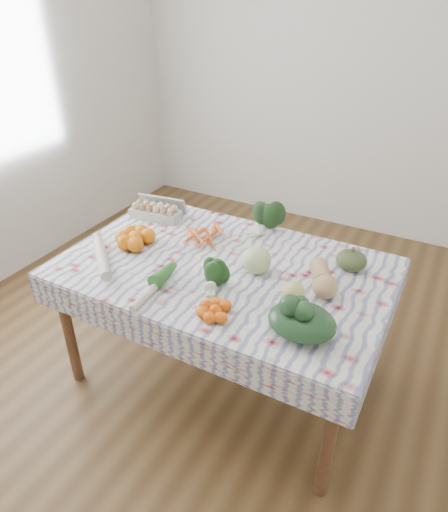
{
  "coord_description": "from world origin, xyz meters",
  "views": [
    {
      "loc": [
        0.94,
        -1.74,
        2.02
      ],
      "look_at": [
        0.0,
        0.0,
        0.82
      ],
      "focal_mm": 32.0,
      "sensor_mm": 36.0,
      "label": 1
    }
  ],
  "objects": [
    {
      "name": "carrot_bunch",
      "position": [
        -0.23,
        0.19,
        0.78
      ],
      "size": [
        0.29,
        0.28,
        0.04
      ],
      "primitive_type": "cube",
      "rotation": [
        0.0,
        0.0,
        0.31
      ],
      "color": "orange",
      "rests_on": "tablecloth"
    },
    {
      "name": "daikon",
      "position": [
        -0.57,
        -0.27,
        0.79
      ],
      "size": [
        0.33,
        0.31,
        0.06
      ],
      "primitive_type": "cylinder",
      "rotation": [
        1.57,
        0.0,
        0.82
      ],
      "color": "beige",
      "rests_on": "tablecloth"
    },
    {
      "name": "broccoli",
      "position": [
        0.04,
        -0.2,
        0.81
      ],
      "size": [
        0.2,
        0.2,
        0.1
      ],
      "primitive_type": "ellipsoid",
      "rotation": [
        0.0,
        0.0,
        0.55
      ],
      "color": "#1C4518",
      "rests_on": "tablecloth"
    },
    {
      "name": "orange_cluster",
      "position": [
        -0.53,
        -0.04,
        0.81
      ],
      "size": [
        0.28,
        0.28,
        0.09
      ],
      "primitive_type": "cube",
      "rotation": [
        0.0,
        0.0,
        -0.03
      ],
      "color": "orange",
      "rests_on": "tablecloth"
    },
    {
      "name": "cabbage",
      "position": [
        0.17,
        0.02,
        0.83
      ],
      "size": [
        0.15,
        0.15,
        0.14
      ],
      "primitive_type": "sphere",
      "rotation": [
        0.0,
        0.0,
        0.05
      ],
      "color": "#C2DF8A",
      "rests_on": "tablecloth"
    },
    {
      "name": "kabocha_squash",
      "position": [
        0.58,
        0.28,
        0.81
      ],
      "size": [
        0.19,
        0.19,
        0.1
      ],
      "primitive_type": "ellipsoid",
      "rotation": [
        0.0,
        0.0,
        -0.28
      ],
      "color": "#404E28",
      "rests_on": "tablecloth"
    },
    {
      "name": "grapefruit",
      "position": [
        0.42,
        -0.12,
        0.81
      ],
      "size": [
        0.11,
        0.11,
        0.1
      ],
      "primitive_type": "sphere",
      "rotation": [
        0.0,
        0.0,
        0.01
      ],
      "color": "#CCC25E",
      "rests_on": "tablecloth"
    },
    {
      "name": "butternut_squash",
      "position": [
        0.5,
        0.05,
        0.82
      ],
      "size": [
        0.22,
        0.28,
        0.12
      ],
      "primitive_type": "ellipsoid",
      "rotation": [
        0.0,
        0.0,
        0.47
      ],
      "color": "tan",
      "rests_on": "tablecloth"
    },
    {
      "name": "mandarin_cluster",
      "position": [
        0.16,
        -0.37,
        0.79
      ],
      "size": [
        0.24,
        0.24,
        0.06
      ],
      "primitive_type": "cube",
      "rotation": [
        0.0,
        0.0,
        0.29
      ],
      "color": "#FC610C",
      "rests_on": "tablecloth"
    },
    {
      "name": "kale_bunch",
      "position": [
        0.03,
        0.41,
        0.83
      ],
      "size": [
        0.2,
        0.19,
        0.15
      ],
      "primitive_type": "ellipsoid",
      "rotation": [
        0.0,
        0.0,
        -0.32
      ],
      "color": "black",
      "rests_on": "tablecloth"
    },
    {
      "name": "wall_back",
      "position": [
        0.0,
        2.25,
        1.4
      ],
      "size": [
        4.0,
        0.04,
        2.8
      ],
      "primitive_type": "cube",
      "color": "white",
      "rests_on": "ground"
    },
    {
      "name": "egg_carton",
      "position": [
        -0.63,
        0.28,
        0.8
      ],
      "size": [
        0.33,
        0.16,
        0.08
      ],
      "primitive_type": "cube",
      "rotation": [
        0.0,
        0.0,
        0.13
      ],
      "color": "#B3B3AD",
      "rests_on": "tablecloth"
    },
    {
      "name": "leek",
      "position": [
        -0.18,
        -0.35,
        0.78
      ],
      "size": [
        0.06,
        0.36,
        0.04
      ],
      "primitive_type": "cylinder",
      "rotation": [
        1.57,
        0.0,
        0.06
      ],
      "color": "beige",
      "rests_on": "tablecloth"
    },
    {
      "name": "tablecloth",
      "position": [
        0.0,
        0.0,
        0.76
      ],
      "size": [
        1.66,
        1.06,
        0.01
      ],
      "primitive_type": "cube",
      "color": "white",
      "rests_on": "dining_table"
    },
    {
      "name": "ground",
      "position": [
        0.0,
        0.0,
        0.0
      ],
      "size": [
        4.5,
        4.5,
        0.0
      ],
      "primitive_type": "plane",
      "color": "#52371C",
      "rests_on": "ground"
    },
    {
      "name": "spinach_bag",
      "position": [
        0.53,
        -0.31,
        0.82
      ],
      "size": [
        0.35,
        0.32,
        0.13
      ],
      "primitive_type": "ellipsoid",
      "rotation": [
        0.0,
        0.0,
        -0.41
      ],
      "color": "#17341A",
      "rests_on": "tablecloth"
    },
    {
      "name": "dining_table",
      "position": [
        0.0,
        0.0,
        0.68
      ],
      "size": [
        1.6,
        1.0,
        0.75
      ],
      "color": "brown",
      "rests_on": "ground"
    }
  ]
}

